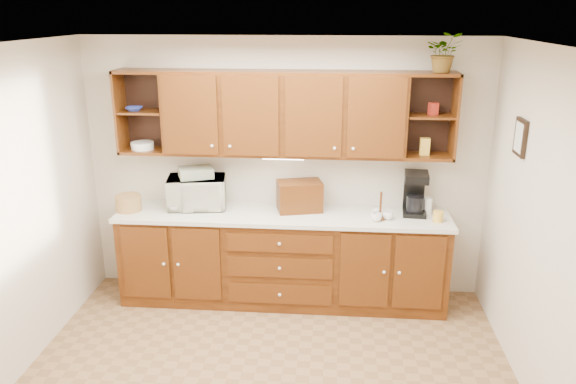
% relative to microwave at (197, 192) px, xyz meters
% --- Properties ---
extents(ceiling, '(4.00, 4.00, 0.00)m').
position_rel_microwave_xyz_m(ceiling, '(0.87, -1.54, 1.50)').
color(ceiling, white).
rests_on(ceiling, back_wall).
extents(back_wall, '(4.00, 0.00, 4.00)m').
position_rel_microwave_xyz_m(back_wall, '(0.87, 0.21, 0.20)').
color(back_wall, beige).
rests_on(back_wall, floor).
extents(right_wall, '(0.00, 3.50, 3.50)m').
position_rel_microwave_xyz_m(right_wall, '(2.87, -1.54, 0.20)').
color(right_wall, beige).
rests_on(right_wall, floor).
extents(base_cabinets, '(3.20, 0.60, 0.90)m').
position_rel_microwave_xyz_m(base_cabinets, '(0.87, -0.09, -0.65)').
color(base_cabinets, '#361806').
rests_on(base_cabinets, floor).
extents(countertop, '(3.24, 0.64, 0.04)m').
position_rel_microwave_xyz_m(countertop, '(0.87, -0.10, -0.18)').
color(countertop, silver).
rests_on(countertop, base_cabinets).
extents(upper_cabinets, '(3.20, 0.33, 0.80)m').
position_rel_microwave_xyz_m(upper_cabinets, '(0.88, 0.04, 0.80)').
color(upper_cabinets, '#361806').
rests_on(upper_cabinets, back_wall).
extents(undercabinet_light, '(0.40, 0.05, 0.02)m').
position_rel_microwave_xyz_m(undercabinet_light, '(0.87, -0.01, 0.37)').
color(undercabinet_light, white).
rests_on(undercabinet_light, upper_cabinets).
extents(framed_picture, '(0.03, 0.24, 0.30)m').
position_rel_microwave_xyz_m(framed_picture, '(2.85, -0.64, 0.75)').
color(framed_picture, black).
rests_on(framed_picture, right_wall).
extents(wicker_basket, '(0.33, 0.33, 0.15)m').
position_rel_microwave_xyz_m(wicker_basket, '(-0.65, -0.15, -0.08)').
color(wicker_basket, '#A97F46').
rests_on(wicker_basket, countertop).
extents(microwave, '(0.62, 0.47, 0.31)m').
position_rel_microwave_xyz_m(microwave, '(0.00, 0.00, 0.00)').
color(microwave, white).
rests_on(microwave, countertop).
extents(towel_stack, '(0.39, 0.34, 0.10)m').
position_rel_microwave_xyz_m(towel_stack, '(-0.00, 0.00, 0.20)').
color(towel_stack, tan).
rests_on(towel_stack, microwave).
extents(wine_bottle, '(0.08, 0.08, 0.31)m').
position_rel_microwave_xyz_m(wine_bottle, '(-0.15, 0.08, -0.00)').
color(wine_bottle, black).
rests_on(wine_bottle, countertop).
extents(woven_tray, '(0.35, 0.12, 0.33)m').
position_rel_microwave_xyz_m(woven_tray, '(0.03, 0.13, -0.15)').
color(woven_tray, '#A97F46').
rests_on(woven_tray, countertop).
extents(bread_box, '(0.48, 0.36, 0.30)m').
position_rel_microwave_xyz_m(bread_box, '(1.03, -0.01, -0.01)').
color(bread_box, '#361806').
rests_on(bread_box, countertop).
extents(mug_tree, '(0.21, 0.23, 0.27)m').
position_rel_microwave_xyz_m(mug_tree, '(1.80, -0.19, -0.11)').
color(mug_tree, '#361806').
rests_on(mug_tree, countertop).
extents(canister_red, '(0.13, 0.13, 0.15)m').
position_rel_microwave_xyz_m(canister_red, '(1.19, -0.03, -0.08)').
color(canister_red, maroon).
rests_on(canister_red, countertop).
extents(canister_white, '(0.10, 0.10, 0.16)m').
position_rel_microwave_xyz_m(canister_white, '(2.27, -0.01, -0.07)').
color(canister_white, white).
rests_on(canister_white, countertop).
extents(canister_yellow, '(0.10, 0.10, 0.10)m').
position_rel_microwave_xyz_m(canister_yellow, '(2.34, -0.21, -0.11)').
color(canister_yellow, gold).
rests_on(canister_yellow, countertop).
extents(coffee_maker, '(0.25, 0.31, 0.41)m').
position_rel_microwave_xyz_m(coffee_maker, '(2.14, 0.01, 0.04)').
color(coffee_maker, black).
rests_on(coffee_maker, countertop).
extents(bowl_stack, '(0.19, 0.19, 0.04)m').
position_rel_microwave_xyz_m(bowl_stack, '(-0.57, 0.01, 0.82)').
color(bowl_stack, navy).
rests_on(bowl_stack, upper_cabinets).
extents(plate_stack, '(0.24, 0.24, 0.07)m').
position_rel_microwave_xyz_m(plate_stack, '(-0.53, 0.03, 0.46)').
color(plate_stack, white).
rests_on(plate_stack, upper_cabinets).
extents(pantry_box_yellow, '(0.09, 0.07, 0.16)m').
position_rel_microwave_xyz_m(pantry_box_yellow, '(2.20, 0.03, 0.50)').
color(pantry_box_yellow, gold).
rests_on(pantry_box_yellow, upper_cabinets).
extents(pantry_box_red, '(0.10, 0.09, 0.11)m').
position_rel_microwave_xyz_m(pantry_box_red, '(2.25, 0.03, 0.86)').
color(pantry_box_red, maroon).
rests_on(pantry_box_red, upper_cabinets).
extents(potted_plant, '(0.34, 0.30, 0.35)m').
position_rel_microwave_xyz_m(potted_plant, '(2.31, 0.01, 1.37)').
color(potted_plant, '#999999').
rests_on(potted_plant, upper_cabinets).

